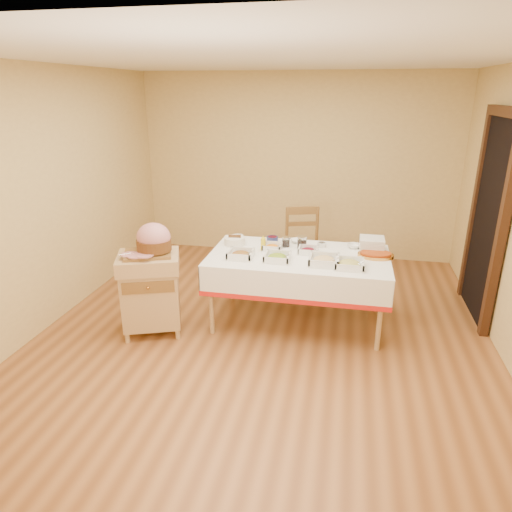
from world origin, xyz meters
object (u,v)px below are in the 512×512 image
at_px(dining_chair, 304,248).
at_px(mustard_bottle, 263,244).
at_px(bread_basket, 235,241).
at_px(plate_stack, 372,244).
at_px(preserve_jar_right, 302,243).
at_px(ham_on_board, 153,241).
at_px(preserve_jar_left, 286,242).
at_px(butcher_cart, 151,289).
at_px(brass_platter, 376,255).
at_px(dining_table, 298,269).

bearing_deg(dining_chair, mustard_bottle, -111.16).
relative_size(mustard_bottle, bread_basket, 0.72).
bearing_deg(plate_stack, preserve_jar_right, -174.10).
bearing_deg(ham_on_board, mustard_bottle, 28.49).
relative_size(ham_on_board, bread_basket, 2.10).
relative_size(ham_on_board, preserve_jar_left, 4.34).
height_order(ham_on_board, preserve_jar_right, ham_on_board).
bearing_deg(bread_basket, butcher_cart, -135.14).
xyz_separation_m(butcher_cart, preserve_jar_left, (1.25, 0.74, 0.34)).
height_order(bread_basket, brass_platter, bread_basket).
bearing_deg(ham_on_board, brass_platter, 14.72).
xyz_separation_m(ham_on_board, preserve_jar_right, (1.38, 0.68, -0.15)).
relative_size(butcher_cart, ham_on_board, 1.76).
relative_size(preserve_jar_left, bread_basket, 0.48).
bearing_deg(dining_chair, brass_platter, -47.10).
bearing_deg(preserve_jar_right, bread_basket, -178.33).
xyz_separation_m(dining_table, dining_chair, (-0.04, 0.96, -0.09)).
bearing_deg(butcher_cart, dining_chair, 46.70).
distance_m(preserve_jar_right, brass_platter, 0.77).
bearing_deg(bread_basket, dining_table, -14.77).
bearing_deg(preserve_jar_left, ham_on_board, -149.81).
distance_m(preserve_jar_left, plate_stack, 0.90).
relative_size(dining_chair, bread_basket, 4.41).
relative_size(dining_table, butcher_cart, 2.18).
xyz_separation_m(dining_chair, mustard_bottle, (-0.35, -0.89, 0.32)).
bearing_deg(dining_table, bread_basket, 165.23).
relative_size(preserve_jar_left, brass_platter, 0.30).
distance_m(dining_table, bread_basket, 0.77).
xyz_separation_m(ham_on_board, brass_platter, (2.14, 0.56, -0.19)).
distance_m(ham_on_board, preserve_jar_left, 1.40).
xyz_separation_m(dining_table, bread_basket, (-0.72, 0.19, 0.20)).
bearing_deg(butcher_cart, ham_on_board, 38.02).
bearing_deg(plate_stack, preserve_jar_left, -176.69).
bearing_deg(preserve_jar_left, dining_table, -54.46).
bearing_deg(mustard_bottle, dining_chair, 68.84).
height_order(preserve_jar_right, bread_basket, preserve_jar_right).
xyz_separation_m(ham_on_board, mustard_bottle, (0.99, 0.54, -0.13)).
xyz_separation_m(preserve_jar_right, plate_stack, (0.72, 0.07, 0.01)).
distance_m(butcher_cart, ham_on_board, 0.50).
bearing_deg(preserve_jar_left, mustard_bottle, -142.81).
bearing_deg(preserve_jar_right, dining_table, -91.64).
bearing_deg(dining_table, preserve_jar_right, 88.36).
bearing_deg(preserve_jar_left, plate_stack, 3.31).
height_order(dining_table, dining_chair, dining_chair).
height_order(dining_chair, bread_basket, dining_chair).
relative_size(dining_table, dining_chair, 1.83).
xyz_separation_m(butcher_cart, brass_platter, (2.19, 0.60, 0.31)).
relative_size(preserve_jar_right, brass_platter, 0.37).
bearing_deg(bread_basket, ham_on_board, -134.69).
distance_m(preserve_jar_right, plate_stack, 0.73).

